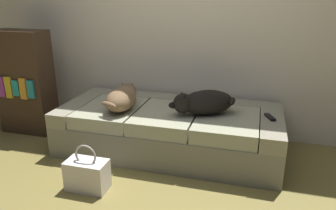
% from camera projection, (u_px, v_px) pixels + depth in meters
% --- Properties ---
extents(couch, '(2.06, 0.93, 0.43)m').
position_uv_depth(couch, '(169.00, 129.00, 3.13)').
color(couch, gray).
rests_on(couch, ground).
extents(dog_tan, '(0.31, 0.62, 0.21)m').
position_uv_depth(dog_tan, '(122.00, 97.00, 3.02)').
color(dog_tan, brown).
rests_on(dog_tan, couch).
extents(dog_dark, '(0.60, 0.46, 0.22)m').
position_uv_depth(dog_dark, '(203.00, 102.00, 2.88)').
color(dog_dark, black).
rests_on(dog_dark, couch).
extents(tv_remote, '(0.10, 0.16, 0.02)m').
position_uv_depth(tv_remote, '(270.00, 117.00, 2.81)').
color(tv_remote, black).
rests_on(tv_remote, couch).
extents(handbag, '(0.32, 0.18, 0.38)m').
position_uv_depth(handbag, '(87.00, 174.00, 2.51)').
color(handbag, silver).
rests_on(handbag, ground).
extents(bookshelf, '(0.56, 0.30, 1.10)m').
position_uv_depth(bookshelf, '(25.00, 82.00, 3.47)').
color(bookshelf, '#3F2C1E').
rests_on(bookshelf, ground).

